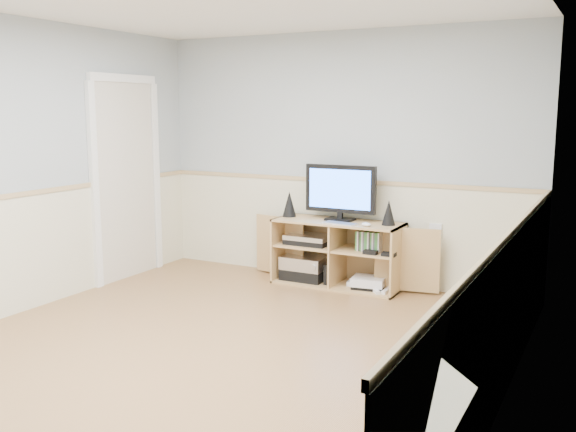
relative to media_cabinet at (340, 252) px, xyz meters
The scene contains 11 objects.
room 2.11m from the media_cabinet, 94.63° to the right, with size 4.04×4.54×2.54m.
media_cabinet is the anchor object (origin of this frame).
monitor 0.61m from the media_cabinet, 90.00° to the right, with size 0.73×0.18×0.55m.
speaker_left 0.71m from the media_cabinet, behind, with size 0.14×0.14×0.26m, color black.
speaker_right 0.67m from the media_cabinet, ahead, with size 0.13×0.13×0.24m, color black.
keyboard 0.39m from the media_cabinet, 67.46° to the right, with size 0.33×0.13×0.01m, color silver.
mouse 0.52m from the media_cabinet, 29.53° to the right, with size 0.10×0.06×0.04m, color white.
av_components 0.36m from the media_cabinet, behind, with size 0.52×0.33×0.47m.
game_consoles 0.42m from the media_cabinet, 11.87° to the right, with size 0.46×0.30×0.11m.
game_cases 0.38m from the media_cabinet, 12.66° to the right, with size 0.24×0.14×0.19m, color #3F8C3F.
wall_outlet 0.96m from the media_cabinet, 12.03° to the left, with size 0.12×0.03×0.12m, color white.
Camera 1 is at (2.54, -3.73, 1.73)m, focal length 40.00 mm.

